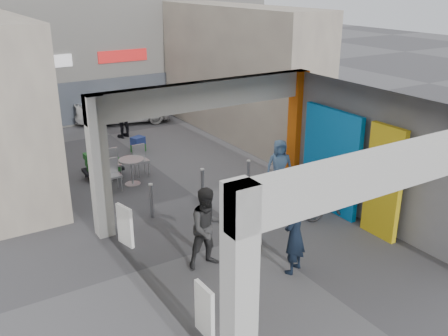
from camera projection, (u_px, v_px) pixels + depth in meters
ground at (251, 236)px, 12.27m from camera, size 90.00×90.00×0.00m
arcade_canopy at (294, 153)px, 11.06m from camera, size 6.40×6.45×6.40m
far_building at (72, 25)px, 21.96m from camera, size 18.00×4.08×8.00m
plaza_bldg_right at (237, 72)px, 19.55m from camera, size 2.00×9.00×5.00m
bollard_left at (151, 201)px, 13.08m from camera, size 0.09×0.09×0.94m
bollard_center at (202, 186)px, 13.99m from camera, size 0.09×0.09×0.98m
bollard_right at (248, 174)px, 14.99m from camera, size 0.09×0.09×0.85m
advert_board_near at (205, 310)px, 8.72m from camera, size 0.11×0.55×1.00m
advert_board_far at (125, 225)px, 11.71m from camera, size 0.20×0.55×1.00m
cafe_set at (124, 171)px, 15.42m from camera, size 1.63×1.31×0.98m
produce_stand at (103, 167)px, 15.83m from camera, size 1.21×0.66×0.80m
crate_stack at (138, 144)px, 18.14m from camera, size 0.54×0.49×0.56m
border_collie at (255, 236)px, 11.72m from camera, size 0.26×0.50×0.70m
man_with_dog at (295, 235)px, 10.51m from camera, size 0.76×0.65×1.77m
man_back_turned at (208, 228)px, 10.71m from camera, size 0.95×0.77×1.84m
man_elderly at (279, 166)px, 14.58m from camera, size 0.92×0.79×1.60m
man_crates at (123, 114)px, 19.56m from camera, size 1.18×0.79×1.87m
bicycle_front at (308, 190)px, 13.67m from camera, size 1.99×1.13×0.99m
bicycle_rear at (331, 203)px, 12.97m from camera, size 1.60×0.68×0.93m
white_van at (123, 107)px, 21.72m from camera, size 4.39×2.73×1.39m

